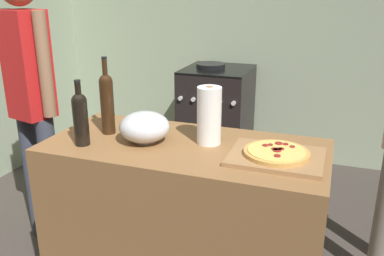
{
  "coord_description": "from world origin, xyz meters",
  "views": [
    {
      "loc": [
        0.87,
        -1.11,
        1.62
      ],
      "look_at": [
        0.23,
        0.7,
        0.96
      ],
      "focal_mm": 38.76,
      "sensor_mm": 36.0,
      "label": 1
    }
  ],
  "objects_px": {
    "pizza": "(276,152)",
    "paper_towel_roll": "(209,116)",
    "mixing_bowl": "(145,127)",
    "person_in_stripes": "(31,94)",
    "wine_bottle_amber": "(80,116)",
    "stove": "(216,117)",
    "wine_bottle_dark": "(107,101)"
  },
  "relations": [
    {
      "from": "wine_bottle_amber",
      "to": "person_in_stripes",
      "type": "distance_m",
      "value": 0.77
    },
    {
      "from": "wine_bottle_amber",
      "to": "pizza",
      "type": "bearing_deg",
      "value": 8.43
    },
    {
      "from": "person_in_stripes",
      "to": "wine_bottle_dark",
      "type": "bearing_deg",
      "value": -19.85
    },
    {
      "from": "wine_bottle_amber",
      "to": "stove",
      "type": "xyz_separation_m",
      "value": [
        0.08,
        1.98,
        -0.58
      ]
    },
    {
      "from": "mixing_bowl",
      "to": "stove",
      "type": "bearing_deg",
      "value": 95.6
    },
    {
      "from": "mixing_bowl",
      "to": "wine_bottle_dark",
      "type": "xyz_separation_m",
      "value": [
        -0.23,
        0.06,
        0.09
      ]
    },
    {
      "from": "wine_bottle_amber",
      "to": "wine_bottle_dark",
      "type": "relative_size",
      "value": 0.8
    },
    {
      "from": "mixing_bowl",
      "to": "wine_bottle_dark",
      "type": "height_order",
      "value": "wine_bottle_dark"
    },
    {
      "from": "wine_bottle_dark",
      "to": "stove",
      "type": "distance_m",
      "value": 1.9
    },
    {
      "from": "person_in_stripes",
      "to": "stove",
      "type": "bearing_deg",
      "value": 65.05
    },
    {
      "from": "wine_bottle_amber",
      "to": "wine_bottle_dark",
      "type": "xyz_separation_m",
      "value": [
        0.03,
        0.18,
        0.03
      ]
    },
    {
      "from": "stove",
      "to": "person_in_stripes",
      "type": "bearing_deg",
      "value": -114.95
    },
    {
      "from": "wine_bottle_dark",
      "to": "paper_towel_roll",
      "type": "bearing_deg",
      "value": 3.72
    },
    {
      "from": "wine_bottle_dark",
      "to": "stove",
      "type": "height_order",
      "value": "wine_bottle_dark"
    },
    {
      "from": "paper_towel_roll",
      "to": "person_in_stripes",
      "type": "xyz_separation_m",
      "value": [
        -1.2,
        0.21,
        -0.05
      ]
    },
    {
      "from": "pizza",
      "to": "paper_towel_roll",
      "type": "relative_size",
      "value": 1.02
    },
    {
      "from": "wine_bottle_amber",
      "to": "person_in_stripes",
      "type": "height_order",
      "value": "person_in_stripes"
    },
    {
      "from": "mixing_bowl",
      "to": "stove",
      "type": "height_order",
      "value": "mixing_bowl"
    },
    {
      "from": "person_in_stripes",
      "to": "paper_towel_roll",
      "type": "bearing_deg",
      "value": -9.96
    },
    {
      "from": "paper_towel_roll",
      "to": "wine_bottle_dark",
      "type": "bearing_deg",
      "value": -176.28
    },
    {
      "from": "mixing_bowl",
      "to": "person_in_stripes",
      "type": "distance_m",
      "value": 0.95
    },
    {
      "from": "paper_towel_roll",
      "to": "wine_bottle_amber",
      "type": "relative_size",
      "value": 0.89
    },
    {
      "from": "pizza",
      "to": "mixing_bowl",
      "type": "xyz_separation_m",
      "value": [
        -0.62,
        -0.0,
        0.04
      ]
    },
    {
      "from": "pizza",
      "to": "stove",
      "type": "bearing_deg",
      "value": 113.49
    },
    {
      "from": "wine_bottle_dark",
      "to": "stove",
      "type": "relative_size",
      "value": 0.4
    },
    {
      "from": "wine_bottle_amber",
      "to": "wine_bottle_dark",
      "type": "height_order",
      "value": "wine_bottle_dark"
    },
    {
      "from": "wine_bottle_amber",
      "to": "person_in_stripes",
      "type": "bearing_deg",
      "value": 146.32
    },
    {
      "from": "pizza",
      "to": "mixing_bowl",
      "type": "height_order",
      "value": "mixing_bowl"
    },
    {
      "from": "wine_bottle_dark",
      "to": "person_in_stripes",
      "type": "distance_m",
      "value": 0.72
    },
    {
      "from": "paper_towel_roll",
      "to": "wine_bottle_amber",
      "type": "bearing_deg",
      "value": -158.48
    },
    {
      "from": "pizza",
      "to": "paper_towel_roll",
      "type": "distance_m",
      "value": 0.36
    },
    {
      "from": "paper_towel_roll",
      "to": "wine_bottle_dark",
      "type": "distance_m",
      "value": 0.52
    }
  ]
}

